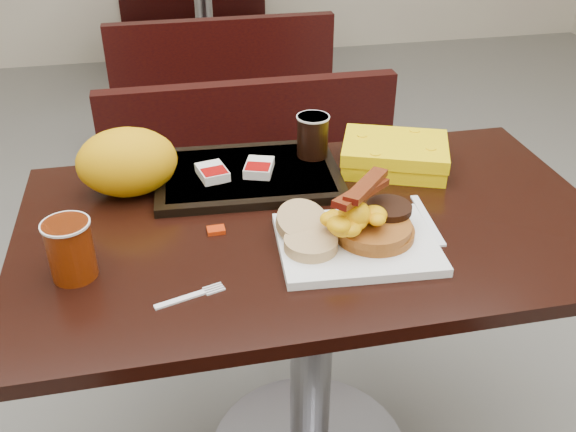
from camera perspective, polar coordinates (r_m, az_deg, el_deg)
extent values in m
cube|color=white|center=(1.22, 6.16, -2.47)|extent=(0.31, 0.25, 0.02)
cylinder|color=#955518|center=(1.23, 7.73, -1.10)|extent=(0.16, 0.16, 0.03)
cylinder|color=black|center=(1.25, 9.02, 0.69)|extent=(0.10, 0.10, 0.01)
ellipsoid|color=yellow|center=(1.17, 5.94, -0.10)|extent=(0.13, 0.12, 0.06)
cylinder|color=tan|center=(1.18, 2.05, -2.48)|extent=(0.13, 0.13, 0.02)
cylinder|color=tan|center=(1.22, 1.22, -0.53)|extent=(0.12, 0.12, 0.06)
cylinder|color=#932A05|center=(1.18, -18.87, -2.89)|extent=(0.09, 0.09, 0.11)
cube|color=white|center=(1.33, 12.35, -0.31)|extent=(0.03, 0.19, 0.00)
cube|color=#B42807|center=(1.27, -6.45, -1.26)|extent=(0.04, 0.03, 0.01)
cube|color=#8C0504|center=(1.27, 1.25, -1.00)|extent=(0.04, 0.03, 0.01)
cube|color=black|center=(1.46, -3.60, 3.72)|extent=(0.43, 0.32, 0.02)
cube|color=silver|center=(1.43, -6.78, 3.90)|extent=(0.07, 0.09, 0.02)
cube|color=silver|center=(1.44, -2.61, 4.34)|extent=(0.08, 0.10, 0.02)
cylinder|color=black|center=(1.50, 2.22, 7.16)|extent=(0.09, 0.09, 0.10)
cube|color=yellow|center=(1.51, 9.50, 5.43)|extent=(0.29, 0.25, 0.06)
ellipsoid|color=orange|center=(1.41, -14.19, 4.71)|extent=(0.25, 0.21, 0.15)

